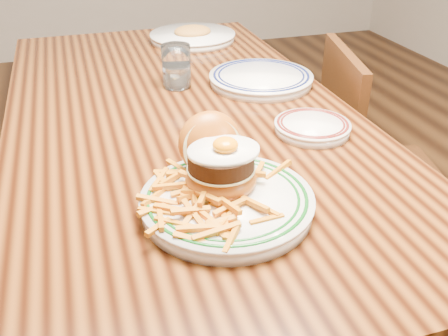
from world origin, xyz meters
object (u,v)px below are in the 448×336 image
object	(u,v)px
table	(182,141)
side_plate	(312,126)
chair_right	(366,167)
main_plate	(224,186)

from	to	relation	value
table	side_plate	xyz separation A→B (m)	(0.26, -0.22, 0.10)
table	chair_right	bearing A→B (deg)	5.01
chair_right	main_plate	distance (m)	0.88
table	main_plate	xyz separation A→B (m)	(-0.02, -0.44, 0.13)
main_plate	table	bearing A→B (deg)	88.28
table	chair_right	distance (m)	0.66
main_plate	side_plate	size ratio (longest dim) A/B	1.80
chair_right	main_plate	world-z (taller)	main_plate
table	side_plate	distance (m)	0.36
main_plate	side_plate	distance (m)	0.36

